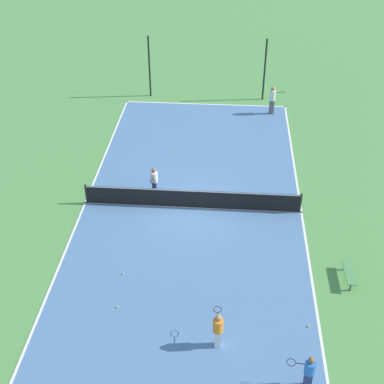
{
  "coord_description": "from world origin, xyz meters",
  "views": [
    {
      "loc": [
        1.55,
        -20.39,
        14.98
      ],
      "look_at": [
        0.0,
        0.0,
        0.9
      ],
      "focal_mm": 50.0,
      "sensor_mm": 36.0,
      "label": 1
    }
  ],
  "objects_px": {
    "player_far_white": "(273,98)",
    "tennis_ball_far_baseline": "(309,326)",
    "fence_post_back_left": "(149,67)",
    "tennis_net": "(192,198)",
    "bench": "(349,273)",
    "fence_post_back_right": "(265,70)",
    "player_near_white": "(154,180)",
    "player_near_blue": "(309,371)",
    "tennis_ball_left_sideline": "(174,151)",
    "tennis_ball_right_alley": "(117,307)",
    "tennis_ball_near_net": "(123,274)",
    "player_center_orange": "(218,328)"
  },
  "relations": [
    {
      "from": "tennis_ball_near_net",
      "to": "fence_post_back_left",
      "type": "bearing_deg",
      "value": 94.28
    },
    {
      "from": "tennis_ball_left_sideline",
      "to": "fence_post_back_right",
      "type": "xyz_separation_m",
      "value": [
        5.12,
        7.36,
        1.98
      ]
    },
    {
      "from": "tennis_ball_right_alley",
      "to": "fence_post_back_left",
      "type": "distance_m",
      "value": 19.2
    },
    {
      "from": "tennis_ball_left_sideline",
      "to": "tennis_ball_near_net",
      "type": "height_order",
      "value": "same"
    },
    {
      "from": "fence_post_back_left",
      "to": "tennis_net",
      "type": "bearing_deg",
      "value": -73.36
    },
    {
      "from": "tennis_net",
      "to": "fence_post_back_left",
      "type": "distance_m",
      "value": 13.09
    },
    {
      "from": "tennis_ball_left_sideline",
      "to": "tennis_ball_right_alley",
      "type": "bearing_deg",
      "value": -94.49
    },
    {
      "from": "tennis_ball_far_baseline",
      "to": "fence_post_back_right",
      "type": "distance_m",
      "value": 19.57
    },
    {
      "from": "player_near_blue",
      "to": "tennis_ball_right_alley",
      "type": "height_order",
      "value": "player_near_blue"
    },
    {
      "from": "tennis_ball_near_net",
      "to": "fence_post_back_left",
      "type": "relative_size",
      "value": 0.02
    },
    {
      "from": "tennis_ball_left_sideline",
      "to": "tennis_ball_far_baseline",
      "type": "xyz_separation_m",
      "value": [
        6.15,
        -12.09,
        0.0
      ]
    },
    {
      "from": "player_near_white",
      "to": "fence_post_back_right",
      "type": "xyz_separation_m",
      "value": [
        5.63,
        11.53,
        1.16
      ]
    },
    {
      "from": "fence_post_back_right",
      "to": "tennis_ball_right_alley",
      "type": "bearing_deg",
      "value": -107.58
    },
    {
      "from": "player_near_white",
      "to": "tennis_ball_far_baseline",
      "type": "distance_m",
      "value": 10.37
    },
    {
      "from": "player_far_white",
      "to": "player_near_blue",
      "type": "bearing_deg",
      "value": -104.08
    },
    {
      "from": "tennis_ball_right_alley",
      "to": "tennis_ball_left_sideline",
      "type": "bearing_deg",
      "value": 85.51
    },
    {
      "from": "bench",
      "to": "player_near_white",
      "type": "height_order",
      "value": "player_near_white"
    },
    {
      "from": "tennis_ball_near_net",
      "to": "fence_post_back_right",
      "type": "height_order",
      "value": "fence_post_back_right"
    },
    {
      "from": "tennis_net",
      "to": "tennis_ball_right_alley",
      "type": "height_order",
      "value": "tennis_net"
    },
    {
      "from": "bench",
      "to": "player_near_blue",
      "type": "bearing_deg",
      "value": 157.28
    },
    {
      "from": "tennis_ball_left_sideline",
      "to": "tennis_ball_right_alley",
      "type": "relative_size",
      "value": 1.0
    },
    {
      "from": "tennis_ball_left_sideline",
      "to": "fence_post_back_right",
      "type": "bearing_deg",
      "value": 55.18
    },
    {
      "from": "player_far_white",
      "to": "tennis_ball_far_baseline",
      "type": "relative_size",
      "value": 26.75
    },
    {
      "from": "tennis_ball_far_baseline",
      "to": "tennis_ball_right_alley",
      "type": "height_order",
      "value": "same"
    },
    {
      "from": "player_center_orange",
      "to": "fence_post_back_left",
      "type": "xyz_separation_m",
      "value": [
        -5.22,
        20.51,
        1.16
      ]
    },
    {
      "from": "player_near_white",
      "to": "player_center_orange",
      "type": "bearing_deg",
      "value": 17.97
    },
    {
      "from": "player_center_orange",
      "to": "tennis_ball_left_sideline",
      "type": "bearing_deg",
      "value": 7.96
    },
    {
      "from": "tennis_net",
      "to": "player_near_white",
      "type": "distance_m",
      "value": 2.15
    },
    {
      "from": "player_far_white",
      "to": "fence_post_back_left",
      "type": "relative_size",
      "value": 0.45
    },
    {
      "from": "tennis_ball_right_alley",
      "to": "tennis_ball_near_net",
      "type": "height_order",
      "value": "same"
    },
    {
      "from": "tennis_ball_left_sideline",
      "to": "player_near_white",
      "type": "bearing_deg",
      "value": -97.0
    },
    {
      "from": "bench",
      "to": "tennis_ball_left_sideline",
      "type": "relative_size",
      "value": 21.7
    },
    {
      "from": "tennis_ball_left_sideline",
      "to": "tennis_ball_right_alley",
      "type": "xyz_separation_m",
      "value": [
        -0.92,
        -11.69,
        0.0
      ]
    },
    {
      "from": "bench",
      "to": "fence_post_back_left",
      "type": "xyz_separation_m",
      "value": [
        -10.28,
        16.86,
        1.65
      ]
    },
    {
      "from": "tennis_ball_right_alley",
      "to": "fence_post_back_right",
      "type": "bearing_deg",
      "value": 72.42
    },
    {
      "from": "player_near_blue",
      "to": "tennis_ball_near_net",
      "type": "bearing_deg",
      "value": -29.11
    },
    {
      "from": "tennis_ball_far_baseline",
      "to": "fence_post_back_left",
      "type": "xyz_separation_m",
      "value": [
        -8.48,
        19.44,
        1.98
      ]
    },
    {
      "from": "tennis_ball_left_sideline",
      "to": "tennis_ball_far_baseline",
      "type": "relative_size",
      "value": 1.0
    },
    {
      "from": "player_near_white",
      "to": "tennis_ball_right_alley",
      "type": "xyz_separation_m",
      "value": [
        -0.41,
        -7.51,
        -0.82
      ]
    },
    {
      "from": "tennis_ball_right_alley",
      "to": "fence_post_back_left",
      "type": "height_order",
      "value": "fence_post_back_left"
    },
    {
      "from": "player_near_white",
      "to": "tennis_ball_far_baseline",
      "type": "xyz_separation_m",
      "value": [
        6.66,
        -7.91,
        -0.82
      ]
    },
    {
      "from": "player_near_blue",
      "to": "tennis_ball_left_sideline",
      "type": "bearing_deg",
      "value": -62.92
    },
    {
      "from": "bench",
      "to": "tennis_ball_left_sideline",
      "type": "bearing_deg",
      "value": 39.92
    },
    {
      "from": "player_center_orange",
      "to": "player_near_white",
      "type": "distance_m",
      "value": 9.6
    },
    {
      "from": "tennis_ball_left_sideline",
      "to": "fence_post_back_left",
      "type": "xyz_separation_m",
      "value": [
        -2.33,
        7.36,
        1.98
      ]
    },
    {
      "from": "tennis_net",
      "to": "tennis_ball_near_net",
      "type": "distance_m",
      "value": 5.39
    },
    {
      "from": "bench",
      "to": "fence_post_back_right",
      "type": "height_order",
      "value": "fence_post_back_right"
    },
    {
      "from": "fence_post_back_left",
      "to": "player_near_blue",
      "type": "bearing_deg",
      "value": -69.63
    },
    {
      "from": "player_far_white",
      "to": "tennis_ball_near_net",
      "type": "bearing_deg",
      "value": -128.44
    },
    {
      "from": "player_near_white",
      "to": "tennis_ball_left_sideline",
      "type": "bearing_deg",
      "value": 170.21
    }
  ]
}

